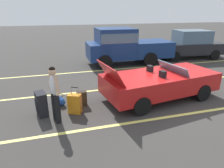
# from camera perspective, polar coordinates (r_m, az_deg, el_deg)

# --- Properties ---
(ground_plane) EXTENTS (80.00, 80.00, 0.00)m
(ground_plane) POSITION_cam_1_polar(r_m,az_deg,el_deg) (7.61, 13.11, -3.83)
(ground_plane) COLOR #383533
(lot_line_near) EXTENTS (18.00, 0.12, 0.01)m
(lot_line_near) POSITION_cam_1_polar(r_m,az_deg,el_deg) (6.58, 18.79, -8.44)
(lot_line_near) COLOR #EAE066
(lot_line_near) RESTS_ON ground_plane
(lot_line_mid) EXTENTS (18.00, 0.12, 0.01)m
(lot_line_mid) POSITION_cam_1_polar(r_m,az_deg,el_deg) (8.70, 8.97, -0.40)
(lot_line_mid) COLOR #EAE066
(lot_line_mid) RESTS_ON ground_plane
(lot_line_far) EXTENTS (18.00, 0.12, 0.01)m
(lot_line_far) POSITION_cam_1_polar(r_m,az_deg,el_deg) (11.08, 3.19, 4.36)
(lot_line_far) COLOR #EAE066
(lot_line_far) RESTS_ON ground_plane
(convertible_car) EXTENTS (4.40, 2.34, 1.50)m
(convertible_car) POSITION_cam_1_polar(r_m,az_deg,el_deg) (7.51, 14.68, 0.57)
(convertible_car) COLOR red
(convertible_car) RESTS_ON ground_plane
(suitcase_large_black) EXTENTS (0.40, 0.53, 0.74)m
(suitcase_large_black) POSITION_cam_1_polar(r_m,az_deg,el_deg) (6.46, -19.53, -5.42)
(suitcase_large_black) COLOR black
(suitcase_large_black) RESTS_ON ground_plane
(suitcase_medium_bright) EXTENTS (0.46, 0.39, 0.85)m
(suitcase_medium_bright) POSITION_cam_1_polar(r_m,az_deg,el_deg) (6.34, -10.58, -5.59)
(suitcase_medium_bright) COLOR orange
(suitcase_medium_bright) RESTS_ON ground_plane
(suitcase_small_carryon) EXTENTS (0.35, 0.21, 0.50)m
(suitcase_small_carryon) POSITION_cam_1_polar(r_m,az_deg,el_deg) (6.83, -8.65, -4.10)
(suitcase_small_carryon) COLOR #2D2319
(suitcase_small_carryon) RESTS_ON ground_plane
(duffel_bag) EXTENTS (0.62, 0.70, 0.34)m
(duffel_bag) POSITION_cam_1_polar(r_m,az_deg,el_deg) (7.07, -15.05, -4.53)
(duffel_bag) COLOR #1E479E
(duffel_bag) RESTS_ON ground_plane
(traveler_person) EXTENTS (0.33, 0.59, 1.65)m
(traveler_person) POSITION_cam_1_polar(r_m,az_deg,el_deg) (5.75, -16.12, -2.13)
(traveler_person) COLOR black
(traveler_person) RESTS_ON ground_plane
(parked_sedan_near) EXTENTS (4.66, 2.25, 1.82)m
(parked_sedan_near) POSITION_cam_1_polar(r_m,az_deg,el_deg) (14.51, 21.32, 10.44)
(parked_sedan_near) COLOR black
(parked_sedan_near) RESTS_ON ground_plane
(parked_pickup_truck_far) EXTENTS (5.02, 2.13, 2.10)m
(parked_pickup_truck_far) POSITION_cam_1_polar(r_m,az_deg,el_deg) (11.91, 3.12, 10.95)
(parked_pickup_truck_far) COLOR navy
(parked_pickup_truck_far) RESTS_ON ground_plane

